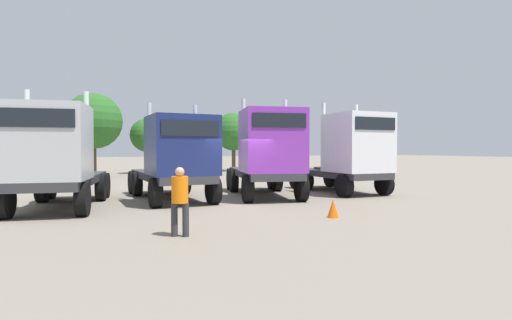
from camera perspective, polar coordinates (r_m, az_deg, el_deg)
ground at (r=15.73m, az=-3.15°, el=-6.18°), size 200.00×200.00×0.00m
semi_truck_silver at (r=15.12m, az=-26.68°, el=0.34°), size 3.50×6.61×4.14m
semi_truck_navy at (r=16.37m, az=-11.17°, el=0.31°), size 2.90×6.54×3.97m
semi_truck_purple at (r=17.25m, az=1.73°, el=1.07°), size 3.74×6.80×4.34m
semi_truck_white at (r=19.50m, az=13.29°, el=1.07°), size 2.58×5.68×4.34m
visitor_in_hivis at (r=9.92m, az=-10.71°, el=-5.09°), size 0.54×0.54×1.68m
traffic_cone_near at (r=12.73m, az=10.85°, el=-6.73°), size 0.36×0.36×0.57m
oak_far_left at (r=33.32m, az=-21.98°, el=5.12°), size 4.27×4.27×6.40m
oak_far_centre at (r=36.05m, az=-15.15°, el=3.38°), size 2.89×2.89×4.77m
oak_far_right at (r=38.98m, az=-3.18°, el=4.01°), size 3.66×3.66×5.64m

